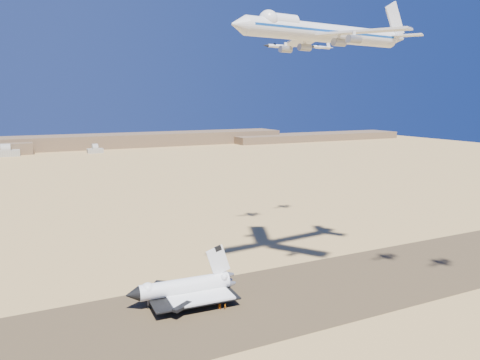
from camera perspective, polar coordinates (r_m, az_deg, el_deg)
name	(u,v)px	position (r m, az deg, el deg)	size (l,w,h in m)	color
ground	(222,310)	(153.96, -2.24, -15.57)	(1200.00, 1200.00, 0.00)	tan
runway	(222,310)	(153.95, -2.24, -15.56)	(600.00, 50.00, 0.06)	brown
ridgeline	(107,143)	(668.21, -15.86, 4.39)	(960.00, 90.00, 18.00)	brown
hangars	(2,153)	(608.62, -27.02, 2.94)	(200.50, 29.50, 30.00)	#9D9A8B
shuttle	(184,288)	(158.36, -6.86, -12.97)	(36.65, 23.56, 18.04)	white
carrier_747	(320,33)	(163.12, 9.78, 17.30)	(75.24, 57.97, 18.71)	silver
crew_a	(225,307)	(153.91, -1.83, -15.17)	(0.68, 0.45, 1.86)	orange
crew_b	(220,306)	(154.22, -2.44, -15.12)	(0.92, 0.53, 1.89)	orange
crew_c	(219,307)	(154.13, -2.56, -15.17)	(1.01, 0.52, 1.72)	orange
chase_jet_d	(280,46)	(214.14, 4.87, 15.96)	(15.51, 8.21, 3.86)	silver
chase_jet_e	(321,47)	(236.39, 9.85, 15.67)	(13.85, 7.76, 3.47)	silver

